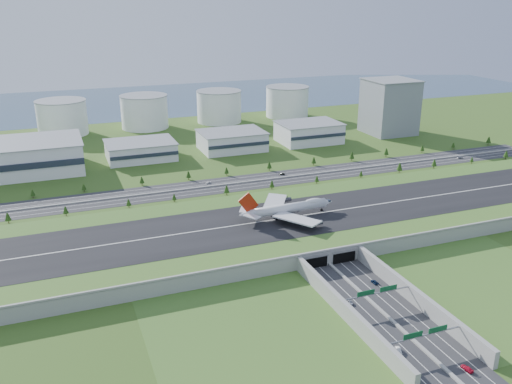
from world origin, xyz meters
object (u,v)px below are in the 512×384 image
object	(u,v)px
car_6	(460,157)
car_2	(375,282)
car_5	(282,174)
car_7	(208,183)
office_tower	(389,107)
car_0	(350,302)
car_1	(398,351)
car_3	(467,368)
fuel_tank_a	(62,118)
boeing_747	(288,208)

from	to	relation	value
car_6	car_2	bearing A→B (deg)	130.63
car_5	car_7	world-z (taller)	car_5
office_tower	car_5	bearing A→B (deg)	-150.09
car_2	car_7	xyz separation A→B (m)	(-35.12, 178.45, -0.00)
car_0	car_6	bearing A→B (deg)	41.11
car_1	car_6	xyz separation A→B (m)	(215.66, 217.09, -0.13)
car_3	car_7	distance (m)	250.88
car_0	car_7	xyz separation A→B (m)	(-13.73, 190.64, -0.17)
car_0	car_6	size ratio (longest dim) A/B	0.95
car_7	car_1	bearing A→B (deg)	-13.60
office_tower	fuel_tank_a	bearing A→B (deg)	160.23
car_2	car_1	bearing A→B (deg)	64.67
boeing_747	car_3	world-z (taller)	boeing_747
boeing_747	car_6	bearing A→B (deg)	21.09
fuel_tank_a	car_1	world-z (taller)	fuel_tank_a
car_2	car_5	distance (m)	179.64
car_6	fuel_tank_a	bearing A→B (deg)	56.00
car_5	boeing_747	bearing A→B (deg)	-5.09
office_tower	car_7	bearing A→B (deg)	-157.52
car_5	car_7	size ratio (longest dim) A/B	1.04
fuel_tank_a	car_5	bearing A→B (deg)	-52.84
car_1	car_3	distance (m)	26.09
car_1	office_tower	bearing A→B (deg)	76.48
car_1	car_5	distance (m)	234.41
car_7	car_2	bearing A→B (deg)	-5.75
car_0	car_3	distance (m)	60.88
car_2	car_6	size ratio (longest dim) A/B	0.93
fuel_tank_a	boeing_747	world-z (taller)	fuel_tank_a
boeing_747	car_2	xyz separation A→B (m)	(13.26, -77.99, -12.81)
car_5	office_tower	bearing A→B (deg)	136.51
boeing_747	car_6	xyz separation A→B (m)	(207.01, 87.40, -12.76)
car_1	car_6	distance (m)	306.00
car_6	car_7	bearing A→B (deg)	86.88
fuel_tank_a	car_5	xyz separation A→B (m)	(157.85, -208.29, -16.59)
car_1	car_5	world-z (taller)	car_1
fuel_tank_a	car_0	size ratio (longest dim) A/B	10.15
boeing_747	car_0	xyz separation A→B (m)	(-8.12, -90.18, -12.65)
car_1	car_3	bearing A→B (deg)	-26.40
office_tower	fuel_tank_a	world-z (taller)	office_tower
office_tower	car_6	xyz separation A→B (m)	(5.22, -105.59, -26.66)
boeing_747	car_0	size ratio (longest dim) A/B	12.95
car_5	car_2	bearing A→B (deg)	8.15
car_2	office_tower	bearing A→B (deg)	-127.19
car_1	fuel_tank_a	bearing A→B (deg)	123.65
boeing_747	car_6	size ratio (longest dim) A/B	12.27
fuel_tank_a	car_3	xyz separation A→B (m)	(127.69, -456.45, -16.59)
office_tower	car_7	distance (m)	243.50
car_3	car_5	distance (m)	249.98
fuel_tank_a	office_tower	bearing A→B (deg)	-19.77
boeing_747	car_1	bearing A→B (deg)	-95.61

